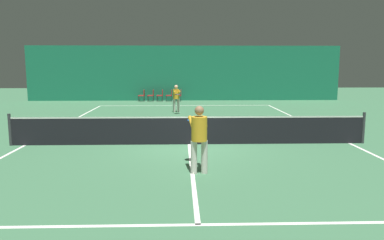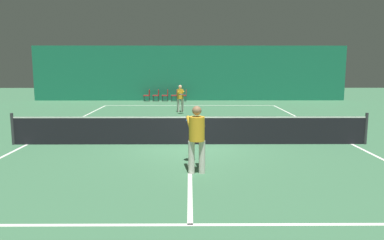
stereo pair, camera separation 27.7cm
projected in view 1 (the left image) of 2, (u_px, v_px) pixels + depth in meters
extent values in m
plane|color=#3D704C|center=(189.00, 144.00, 12.65)|extent=(60.00, 60.00, 0.00)
cube|color=#196B4C|center=(184.00, 73.00, 27.53)|extent=(23.00, 0.12, 4.01)
cube|color=white|center=(185.00, 106.00, 24.41)|extent=(11.00, 0.10, 0.00)
cube|color=white|center=(186.00, 117.00, 18.98)|extent=(8.25, 0.10, 0.00)
cube|color=white|center=(198.00, 225.00, 6.32)|extent=(8.25, 0.10, 0.00)
cube|color=white|center=(25.00, 145.00, 12.48)|extent=(0.10, 23.80, 0.00)
cube|color=white|center=(349.00, 143.00, 12.82)|extent=(0.10, 23.80, 0.00)
cube|color=white|center=(189.00, 144.00, 12.65)|extent=(0.10, 12.80, 0.00)
cube|color=black|center=(189.00, 131.00, 12.58)|extent=(11.90, 0.02, 0.95)
cube|color=white|center=(189.00, 117.00, 12.51)|extent=(11.90, 0.02, 0.05)
cylinder|color=#333338|center=(10.00, 130.00, 12.39)|extent=(0.10, 0.10, 1.07)
cylinder|color=#333338|center=(363.00, 128.00, 12.75)|extent=(0.10, 0.10, 1.07)
cylinder|color=beige|center=(194.00, 157.00, 9.22)|extent=(0.18, 0.18, 0.83)
cylinder|color=beige|center=(204.00, 157.00, 9.26)|extent=(0.18, 0.18, 0.83)
cylinder|color=gold|center=(199.00, 129.00, 9.13)|extent=(0.43, 0.43, 0.60)
sphere|color=#936B4C|center=(199.00, 111.00, 9.07)|extent=(0.23, 0.23, 0.23)
cylinder|color=gold|center=(191.00, 122.00, 9.36)|extent=(0.16, 0.58, 0.24)
cylinder|color=gold|center=(204.00, 121.00, 9.40)|extent=(0.16, 0.58, 0.24)
cylinder|color=black|center=(195.00, 122.00, 9.80)|extent=(0.06, 0.31, 0.03)
torus|color=#1951B2|center=(193.00, 120.00, 10.10)|extent=(0.37, 0.37, 0.03)
cylinder|color=silver|center=(193.00, 120.00, 10.10)|extent=(0.31, 0.31, 0.00)
cylinder|color=beige|center=(178.00, 105.00, 21.10)|extent=(0.16, 0.16, 0.75)
cylinder|color=beige|center=(174.00, 105.00, 21.07)|extent=(0.16, 0.16, 0.75)
cylinder|color=gold|center=(176.00, 94.00, 20.99)|extent=(0.38, 0.38, 0.54)
sphere|color=#DBAD89|center=(176.00, 87.00, 20.93)|extent=(0.21, 0.21, 0.21)
cylinder|color=gold|center=(179.00, 92.00, 20.75)|extent=(0.14, 0.52, 0.22)
cylinder|color=gold|center=(174.00, 92.00, 20.71)|extent=(0.14, 0.52, 0.22)
cylinder|color=black|center=(177.00, 94.00, 20.35)|extent=(0.06, 0.31, 0.03)
torus|color=black|center=(178.00, 94.00, 20.05)|extent=(0.36, 0.36, 0.03)
cylinder|color=silver|center=(178.00, 94.00, 20.05)|extent=(0.30, 0.30, 0.00)
cylinder|color=#2D2D2D|center=(139.00, 98.00, 27.34)|extent=(0.03, 0.03, 0.39)
cylinder|color=#2D2D2D|center=(139.00, 99.00, 26.97)|extent=(0.03, 0.03, 0.39)
cylinder|color=#2D2D2D|center=(144.00, 98.00, 27.35)|extent=(0.03, 0.03, 0.39)
cylinder|color=#2D2D2D|center=(144.00, 99.00, 26.98)|extent=(0.03, 0.03, 0.39)
cube|color=#A51E1E|center=(141.00, 96.00, 27.13)|extent=(0.44, 0.44, 0.05)
cube|color=#A51E1E|center=(144.00, 92.00, 27.10)|extent=(0.04, 0.44, 0.40)
cylinder|color=#2D2D2D|center=(148.00, 98.00, 27.36)|extent=(0.03, 0.03, 0.39)
cylinder|color=#2D2D2D|center=(148.00, 99.00, 26.99)|extent=(0.03, 0.03, 0.39)
cylinder|color=#2D2D2D|center=(153.00, 98.00, 27.37)|extent=(0.03, 0.03, 0.39)
cylinder|color=#2D2D2D|center=(153.00, 99.00, 27.00)|extent=(0.03, 0.03, 0.39)
cube|color=#A51E1E|center=(151.00, 96.00, 27.15)|extent=(0.44, 0.44, 0.05)
cube|color=#A51E1E|center=(153.00, 92.00, 27.12)|extent=(0.04, 0.44, 0.40)
cylinder|color=#2D2D2D|center=(157.00, 98.00, 27.38)|extent=(0.03, 0.03, 0.39)
cylinder|color=#2D2D2D|center=(157.00, 99.00, 27.01)|extent=(0.03, 0.03, 0.39)
cylinder|color=#2D2D2D|center=(163.00, 98.00, 27.39)|extent=(0.03, 0.03, 0.39)
cylinder|color=#2D2D2D|center=(162.00, 99.00, 27.02)|extent=(0.03, 0.03, 0.39)
cube|color=#A51E1E|center=(160.00, 96.00, 27.17)|extent=(0.44, 0.44, 0.05)
cube|color=#A51E1E|center=(163.00, 92.00, 27.14)|extent=(0.04, 0.44, 0.40)
cylinder|color=#2D2D2D|center=(167.00, 98.00, 27.40)|extent=(0.03, 0.03, 0.39)
cylinder|color=#2D2D2D|center=(166.00, 99.00, 27.03)|extent=(0.03, 0.03, 0.39)
cylinder|color=#2D2D2D|center=(172.00, 98.00, 27.41)|extent=(0.03, 0.03, 0.39)
cylinder|color=#2D2D2D|center=(172.00, 99.00, 27.04)|extent=(0.03, 0.03, 0.39)
cube|color=#A51E1E|center=(169.00, 96.00, 27.19)|extent=(0.44, 0.44, 0.05)
cube|color=#A51E1E|center=(172.00, 92.00, 27.16)|extent=(0.04, 0.44, 0.40)
cylinder|color=#2D2D2D|center=(176.00, 98.00, 27.42)|extent=(0.03, 0.03, 0.39)
cylinder|color=#2D2D2D|center=(176.00, 99.00, 27.05)|extent=(0.03, 0.03, 0.39)
cylinder|color=#2D2D2D|center=(181.00, 98.00, 27.43)|extent=(0.03, 0.03, 0.39)
cylinder|color=#2D2D2D|center=(181.00, 99.00, 27.06)|extent=(0.03, 0.03, 0.39)
cube|color=#A51E1E|center=(178.00, 95.00, 27.21)|extent=(0.44, 0.44, 0.05)
cube|color=#A51E1E|center=(181.00, 92.00, 27.18)|extent=(0.04, 0.44, 0.40)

